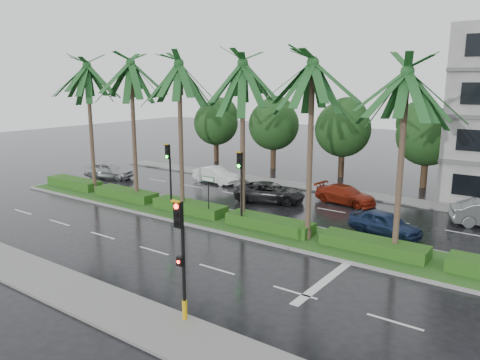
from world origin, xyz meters
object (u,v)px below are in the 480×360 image
Objects in this scene: car_silver at (109,170)px; street_sign at (208,187)px; signal_near at (181,255)px; car_blue at (385,224)px; signal_median_left at (169,167)px; car_red at (346,195)px; car_white at (216,175)px; car_darkgrey at (270,192)px.

street_sign is at bearing -126.91° from car_silver.
signal_near is 1.09× the size of car_blue.
signal_near is 1.00× the size of signal_median_left.
signal_median_left is at bearing 120.46° from car_blue.
signal_near is 1.01× the size of car_red.
street_sign is at bearing 3.47° from signal_median_left.
car_white is (-6.40, 8.65, -1.46)m from street_sign.
car_darkgrey is at bearing 88.13° from car_blue.
car_silver is (-12.00, 4.85, -2.28)m from signal_median_left.
signal_near reaches higher than street_sign.
car_white is 11.41m from car_red.
car_blue is at bearing -130.99° from car_red.
street_sign is at bearing 154.69° from car_darkgrey.
car_silver is 20.42m from car_red.
signal_median_left is at bearing -131.63° from car_silver.
car_silver is at bearing 101.21° from car_blue.
signal_near is at bearing -178.47° from car_darkgrey.
signal_median_left reaches higher than car_darkgrey.
car_silver is at bearing 162.72° from street_sign.
signal_median_left is at bearing -154.76° from car_white.
street_sign is 0.65× the size of car_white.
car_silver is at bearing 109.13° from car_red.
car_darkgrey is at bearing 127.72° from car_red.
signal_median_left is 13.14m from car_silver.
signal_median_left is 7.55m from car_darkgrey.
signal_near reaches higher than car_silver.
car_red is at bearing 60.04° from street_sign.
signal_near is 13.93m from signal_median_left.
car_red is 1.08× the size of car_blue.
street_sign is 15.77m from car_silver.
signal_near is 1.08× the size of car_white.
street_sign is 10.27m from car_blue.
car_silver reaches higher than car_white.
signal_median_left reaches higher than car_white.
signal_near reaches higher than car_red.
car_darkgrey is at bearing 112.15° from signal_near.
car_red is at bearing 96.10° from signal_near.
street_sign reaches higher than car_blue.
street_sign is (3.00, 0.18, -0.87)m from signal_median_left.
street_sign is at bearing -139.31° from car_white.
car_silver is 24.54m from car_blue.
car_white is at bearing 111.05° from signal_median_left.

